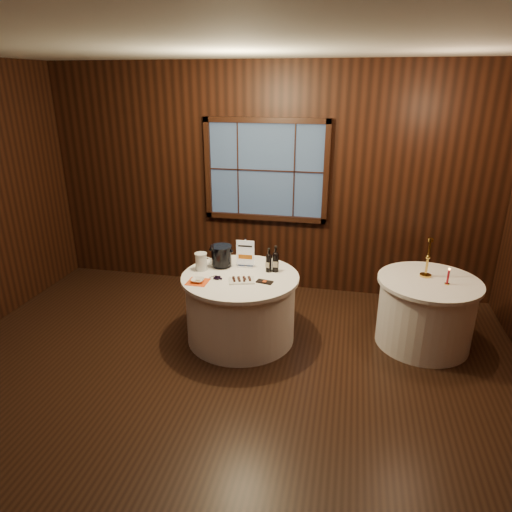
% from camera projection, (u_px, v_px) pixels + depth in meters
% --- Properties ---
extents(ground, '(6.00, 6.00, 0.00)m').
position_uv_depth(ground, '(216.00, 392.00, 4.31)').
color(ground, black).
rests_on(ground, ground).
extents(back_wall, '(6.00, 0.10, 3.00)m').
position_uv_depth(back_wall, '(266.00, 178.00, 6.02)').
color(back_wall, black).
rests_on(back_wall, ground).
extents(main_table, '(1.28, 1.28, 0.77)m').
position_uv_depth(main_table, '(241.00, 307.00, 5.08)').
color(main_table, white).
rests_on(main_table, ground).
extents(side_table, '(1.08, 1.08, 0.77)m').
position_uv_depth(side_table, '(425.00, 312.00, 4.97)').
color(side_table, white).
rests_on(side_table, ground).
extents(sign_stand, '(0.20, 0.10, 0.33)m').
position_uv_depth(sign_stand, '(245.00, 258.00, 5.14)').
color(sign_stand, silver).
rests_on(sign_stand, main_table).
extents(port_bottle_left, '(0.07, 0.07, 0.27)m').
position_uv_depth(port_bottle_left, '(269.00, 262.00, 5.01)').
color(port_bottle_left, black).
rests_on(port_bottle_left, main_table).
extents(port_bottle_right, '(0.07, 0.08, 0.30)m').
position_uv_depth(port_bottle_right, '(275.00, 261.00, 5.01)').
color(port_bottle_right, black).
rests_on(port_bottle_right, main_table).
extents(ice_bucket, '(0.24, 0.24, 0.25)m').
position_uv_depth(ice_bucket, '(221.00, 256.00, 5.14)').
color(ice_bucket, black).
rests_on(ice_bucket, main_table).
extents(chocolate_plate, '(0.31, 0.25, 0.04)m').
position_uv_depth(chocolate_plate, '(242.00, 280.00, 4.80)').
color(chocolate_plate, white).
rests_on(chocolate_plate, main_table).
extents(chocolate_box, '(0.18, 0.12, 0.01)m').
position_uv_depth(chocolate_box, '(265.00, 282.00, 4.77)').
color(chocolate_box, black).
rests_on(chocolate_box, main_table).
extents(grape_bunch, '(0.16, 0.07, 0.04)m').
position_uv_depth(grape_bunch, '(218.00, 277.00, 4.85)').
color(grape_bunch, black).
rests_on(grape_bunch, main_table).
extents(glass_pitcher, '(0.18, 0.14, 0.20)m').
position_uv_depth(glass_pitcher, '(201.00, 261.00, 5.06)').
color(glass_pitcher, silver).
rests_on(glass_pitcher, main_table).
extents(orange_napkin, '(0.22, 0.22, 0.00)m').
position_uv_depth(orange_napkin, '(198.00, 282.00, 4.79)').
color(orange_napkin, '#DD4712').
rests_on(orange_napkin, main_table).
extents(cracker_bowl, '(0.14, 0.14, 0.03)m').
position_uv_depth(cracker_bowl, '(198.00, 280.00, 4.78)').
color(cracker_bowl, white).
rests_on(cracker_bowl, orange_napkin).
extents(brass_candlestick, '(0.12, 0.12, 0.43)m').
position_uv_depth(brass_candlestick, '(427.00, 263.00, 4.87)').
color(brass_candlestick, gold).
rests_on(brass_candlestick, side_table).
extents(red_candle, '(0.05, 0.05, 0.18)m').
position_uv_depth(red_candle, '(448.00, 278.00, 4.71)').
color(red_candle, gold).
rests_on(red_candle, side_table).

